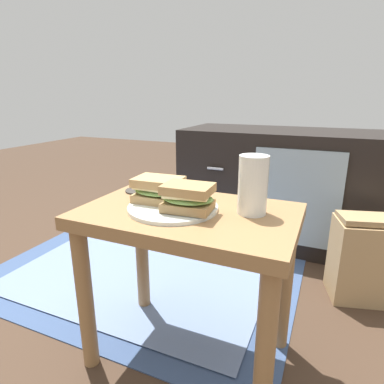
% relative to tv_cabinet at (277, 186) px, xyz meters
% --- Properties ---
extents(ground_plane, '(8.00, 8.00, 0.00)m').
position_rel_tv_cabinet_xyz_m(ground_plane, '(-0.08, -0.95, -0.29)').
color(ground_plane, '#3D2B1E').
extents(side_table, '(0.56, 0.36, 0.46)m').
position_rel_tv_cabinet_xyz_m(side_table, '(-0.08, -0.95, 0.08)').
color(side_table, olive).
rests_on(side_table, ground).
extents(tv_cabinet, '(0.96, 0.46, 0.58)m').
position_rel_tv_cabinet_xyz_m(tv_cabinet, '(0.00, 0.00, 0.00)').
color(tv_cabinet, black).
rests_on(tv_cabinet, ground).
extents(area_rug, '(1.28, 0.88, 0.01)m').
position_rel_tv_cabinet_xyz_m(area_rug, '(-0.45, -0.63, -0.29)').
color(area_rug, '#384C72').
rests_on(area_rug, ground).
extents(plate, '(0.24, 0.24, 0.01)m').
position_rel_tv_cabinet_xyz_m(plate, '(-0.12, -0.96, 0.17)').
color(plate, silver).
rests_on(plate, side_table).
extents(sandwich_front, '(0.14, 0.10, 0.07)m').
position_rel_tv_cabinet_xyz_m(sandwich_front, '(-0.17, -0.94, 0.21)').
color(sandwich_front, tan).
rests_on(sandwich_front, plate).
extents(sandwich_back, '(0.14, 0.11, 0.07)m').
position_rel_tv_cabinet_xyz_m(sandwich_back, '(-0.07, -0.98, 0.21)').
color(sandwich_back, '#9E7A4C').
rests_on(sandwich_back, plate).
extents(beer_glass, '(0.07, 0.07, 0.15)m').
position_rel_tv_cabinet_xyz_m(beer_glass, '(0.07, -0.91, 0.24)').
color(beer_glass, silver).
rests_on(beer_glass, side_table).
extents(coaster, '(0.09, 0.09, 0.01)m').
position_rel_tv_cabinet_xyz_m(coaster, '(-0.29, -0.85, 0.17)').
color(coaster, '#332D28').
rests_on(coaster, side_table).
extents(paper_bag, '(0.26, 0.22, 0.33)m').
position_rel_tv_cabinet_xyz_m(paper_bag, '(0.40, -0.42, -0.13)').
color(paper_bag, tan).
rests_on(paper_bag, ground).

